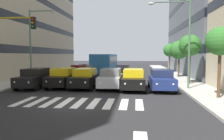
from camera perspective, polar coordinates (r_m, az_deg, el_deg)
ground_plane at (r=12.94m, az=-8.85°, el=-8.85°), size 180.00×180.00×0.00m
crosswalk_markings at (r=12.94m, az=-8.85°, el=-8.83°), size 7.65×2.80×0.01m
car_0 at (r=17.58m, az=13.39°, el=-2.55°), size 2.02×4.44×1.72m
car_1 at (r=17.35m, az=5.89°, el=-2.55°), size 2.02×4.44×1.72m
car_2 at (r=18.03m, az=-0.30°, el=-2.27°), size 2.02×4.44×1.72m
car_3 at (r=18.32m, az=-7.44°, el=-2.21°), size 2.02×4.44×1.72m
car_4 at (r=19.13m, az=-13.27°, el=-2.01°), size 2.02×4.44×1.72m
car_5 at (r=19.45m, az=-20.30°, el=-2.06°), size 2.02×4.44×1.72m
car_row2_0 at (r=26.23m, az=-6.87°, el=-0.30°), size 2.02×4.44×1.72m
car_row2_1 at (r=25.61m, az=-8.81°, el=-0.42°), size 2.02×4.44×1.72m
bus_behind_traffic at (r=30.33m, az=-1.83°, el=2.17°), size 2.78×10.50×3.00m
street_lamp_left at (r=18.14m, az=18.69°, el=9.36°), size 3.46×0.28×7.22m
street_lamp_right at (r=23.54m, az=-20.60°, el=8.22°), size 2.82×0.28×7.46m
street_tree_0 at (r=14.98m, az=27.58°, el=6.90°), size 1.83×1.83×4.55m
street_tree_1 at (r=21.18m, az=20.59°, el=6.27°), size 2.05×2.05×4.69m
street_tree_2 at (r=27.33m, az=17.92°, el=5.24°), size 2.31×2.31×4.55m
street_tree_3 at (r=34.54m, az=15.58°, el=5.23°), size 2.07×2.07×4.56m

